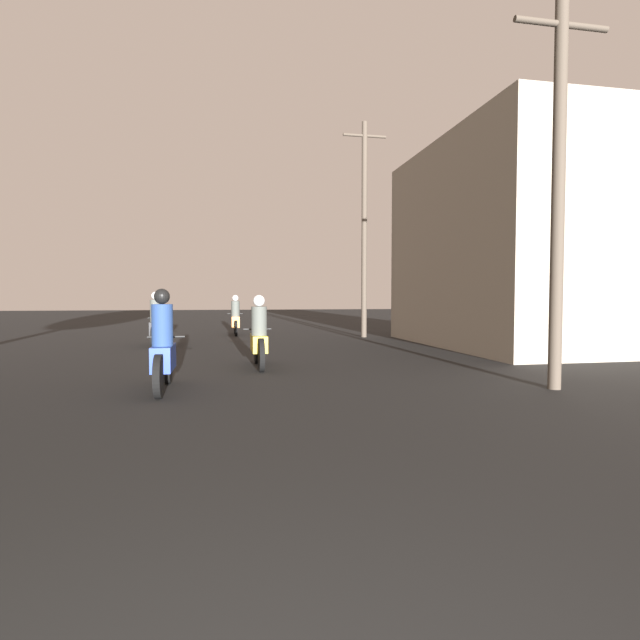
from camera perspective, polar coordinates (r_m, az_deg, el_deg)
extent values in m
cylinder|color=black|center=(8.85, -16.98, -4.90)|extent=(0.10, 0.64, 0.64)
cylinder|color=black|center=(7.59, -17.97, -6.14)|extent=(0.10, 0.64, 0.64)
cube|color=#1E389E|center=(8.19, -17.46, -4.13)|extent=(0.30, 0.94, 0.39)
cylinder|color=black|center=(8.58, -17.18, -1.85)|extent=(0.60, 0.04, 0.04)
cylinder|color=navy|center=(8.06, -17.58, -0.56)|extent=(0.32, 0.32, 0.64)
sphere|color=black|center=(8.05, -17.62, 2.59)|extent=(0.24, 0.24, 0.24)
cylinder|color=black|center=(11.13, -7.24, -3.24)|extent=(0.10, 0.66, 0.66)
cylinder|color=black|center=(9.86, -6.73, -3.99)|extent=(0.10, 0.66, 0.66)
cube|color=gold|center=(10.48, -7.00, -2.66)|extent=(0.30, 0.95, 0.34)
cylinder|color=black|center=(10.87, -7.17, -1.04)|extent=(0.60, 0.04, 0.04)
cylinder|color=#4C514C|center=(10.35, -6.98, -0.12)|extent=(0.32, 0.32, 0.60)
sphere|color=silver|center=(10.34, -6.99, 2.19)|extent=(0.24, 0.24, 0.24)
cylinder|color=black|center=(16.51, -17.91, -1.54)|extent=(0.10, 0.61, 0.61)
cylinder|color=black|center=(15.17, -18.51, -1.90)|extent=(0.10, 0.61, 0.61)
cube|color=black|center=(15.83, -18.21, -0.96)|extent=(0.30, 0.92, 0.42)
cylinder|color=black|center=(16.25, -18.03, 0.23)|extent=(0.60, 0.04, 0.04)
cylinder|color=#4C514C|center=(15.72, -18.28, 1.00)|extent=(0.32, 0.32, 0.67)
sphere|color=silver|center=(15.71, -18.30, 2.65)|extent=(0.24, 0.24, 0.24)
cylinder|color=black|center=(20.40, -9.68, -0.71)|extent=(0.10, 0.59, 0.59)
cylinder|color=black|center=(19.02, -9.58, -0.95)|extent=(0.10, 0.59, 0.59)
cube|color=orange|center=(19.70, -9.64, -0.22)|extent=(0.30, 0.74, 0.42)
cylinder|color=black|center=(20.14, -9.68, 0.72)|extent=(0.60, 0.04, 0.04)
cylinder|color=#4C514C|center=(19.61, -9.64, 1.26)|extent=(0.32, 0.32, 0.60)
sphere|color=silver|center=(19.60, -9.65, 2.49)|extent=(0.24, 0.24, 0.24)
cube|color=gray|center=(16.21, 21.07, 7.98)|extent=(4.80, 7.96, 6.06)
cylinder|color=#4C4238|center=(8.86, 25.57, 12.91)|extent=(0.20, 0.20, 6.16)
cylinder|color=#4C4238|center=(9.67, 25.91, 28.12)|extent=(1.60, 0.10, 0.10)
cylinder|color=#4C4238|center=(18.54, 5.08, 10.16)|extent=(0.20, 0.20, 7.81)
cylinder|color=#4C4238|center=(19.29, 5.13, 20.24)|extent=(1.60, 0.10, 0.10)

